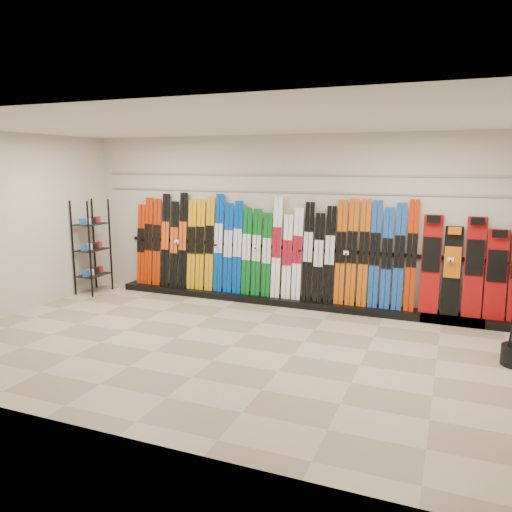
% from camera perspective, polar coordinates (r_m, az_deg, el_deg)
% --- Properties ---
extents(floor, '(8.00, 8.00, 0.00)m').
position_cam_1_polar(floor, '(7.03, -2.85, -10.26)').
color(floor, gray).
rests_on(floor, ground).
extents(back_wall, '(8.00, 0.00, 8.00)m').
position_cam_1_polar(back_wall, '(8.96, 3.78, 4.12)').
color(back_wall, beige).
rests_on(back_wall, floor).
extents(left_wall, '(0.00, 5.00, 5.00)m').
position_cam_1_polar(left_wall, '(9.08, -26.57, 3.12)').
color(left_wall, beige).
rests_on(left_wall, floor).
extents(ceiling, '(8.00, 8.00, 0.00)m').
position_cam_1_polar(ceiling, '(6.60, -3.09, 14.91)').
color(ceiling, silver).
rests_on(ceiling, back_wall).
extents(ski_rack_base, '(8.00, 0.40, 0.12)m').
position_cam_1_polar(ski_rack_base, '(8.97, 4.60, -5.28)').
color(ski_rack_base, black).
rests_on(ski_rack_base, floor).
extents(skis, '(5.37, 0.21, 1.83)m').
position_cam_1_polar(skis, '(9.01, 0.72, 0.79)').
color(skis, '#B42602').
rests_on(skis, ski_rack_base).
extents(snowboards, '(1.57, 0.24, 1.58)m').
position_cam_1_polar(snowboards, '(8.48, 23.60, -1.42)').
color(snowboards, '#990C0C').
rests_on(snowboards, ski_rack_base).
extents(accessory_rack, '(0.40, 0.60, 1.82)m').
position_cam_1_polar(accessory_rack, '(10.19, -18.24, 1.02)').
color(accessory_rack, black).
rests_on(accessory_rack, floor).
extents(slatwall_rail_0, '(7.60, 0.02, 0.03)m').
position_cam_1_polar(slatwall_rail_0, '(8.90, 3.78, 7.30)').
color(slatwall_rail_0, gray).
rests_on(slatwall_rail_0, back_wall).
extents(slatwall_rail_1, '(7.60, 0.02, 0.03)m').
position_cam_1_polar(slatwall_rail_1, '(8.89, 3.80, 9.24)').
color(slatwall_rail_1, gray).
rests_on(slatwall_rail_1, back_wall).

